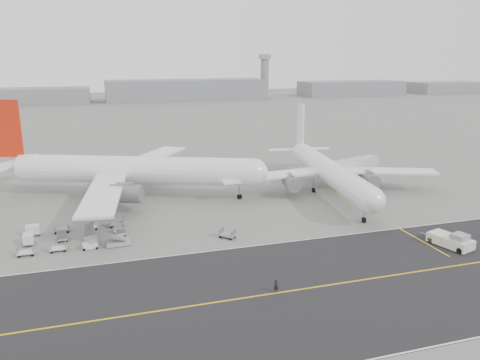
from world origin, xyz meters
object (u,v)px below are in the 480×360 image
object	(u,v)px
control_tower	(265,75)
airliner_a	(129,170)
ground_crew_a	(276,286)
jet_bridge	(352,166)
airliner_b	(328,170)
pushback_tug	(451,240)

from	to	relation	value
control_tower	airliner_a	distance (m)	259.86
airliner_a	ground_crew_a	xyz separation A→B (m)	(15.24, -49.99, -5.16)
jet_bridge	ground_crew_a	distance (m)	57.54
jet_bridge	ground_crew_a	size ratio (longest dim) A/B	9.50
airliner_b	jet_bridge	size ratio (longest dim) A/B	2.96
airliner_a	airliner_b	xyz separation A→B (m)	(43.21, -9.50, -0.95)
airliner_a	airliner_b	size ratio (longest dim) A/B	1.13
airliner_a	ground_crew_a	bearing A→B (deg)	-141.36
jet_bridge	airliner_b	bearing A→B (deg)	-173.97
airliner_b	jet_bridge	bearing A→B (deg)	31.61
control_tower	pushback_tug	bearing A→B (deg)	-103.61
airliner_b	jet_bridge	world-z (taller)	airliner_b
control_tower	airliner_a	xyz separation A→B (m)	(-115.07, -232.77, -10.18)
control_tower	jet_bridge	world-z (taller)	control_tower
airliner_a	airliner_b	distance (m)	44.25
airliner_b	control_tower	bearing A→B (deg)	81.02
control_tower	jet_bridge	size ratio (longest dim) A/B	1.80
airliner_a	jet_bridge	bearing A→B (deg)	-74.58
control_tower	airliner_b	distance (m)	252.95
control_tower	jet_bridge	distance (m)	246.99
control_tower	jet_bridge	bearing A→B (deg)	-104.87
airliner_a	pushback_tug	distance (m)	65.36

